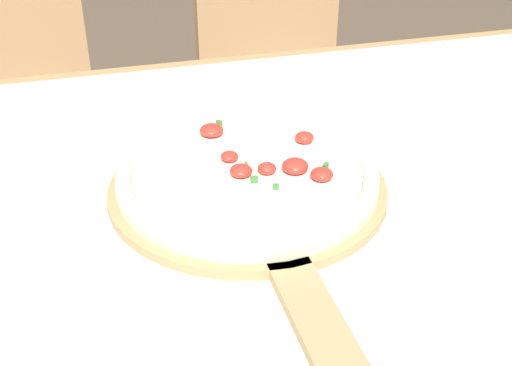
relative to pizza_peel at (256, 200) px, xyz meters
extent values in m
cube|color=#A87F51|center=(0.00, 0.00, -0.03)|extent=(1.47, 1.02, 0.03)
cylinder|color=#A87F51|center=(0.68, 0.45, -0.40)|extent=(0.06, 0.06, 0.71)
cube|color=silver|center=(0.00, 0.00, -0.01)|extent=(1.39, 0.94, 0.00)
cylinder|color=tan|center=(0.00, 0.03, 0.00)|extent=(0.34, 0.34, 0.01)
cube|color=tan|center=(0.00, -0.23, 0.00)|extent=(0.04, 0.23, 0.01)
cylinder|color=beige|center=(0.00, 0.03, 0.01)|extent=(0.31, 0.31, 0.02)
torus|color=beige|center=(0.00, 0.03, 0.02)|extent=(0.31, 0.31, 0.02)
cylinder|color=white|center=(0.00, 0.03, 0.02)|extent=(0.27, 0.27, 0.00)
ellipsoid|color=red|center=(0.02, 0.02, 0.03)|extent=(0.02, 0.02, 0.01)
ellipsoid|color=red|center=(0.09, 0.08, 0.03)|extent=(0.02, 0.02, 0.01)
ellipsoid|color=red|center=(0.08, -0.02, 0.03)|extent=(0.03, 0.03, 0.01)
ellipsoid|color=red|center=(-0.02, 0.13, 0.03)|extent=(0.03, 0.03, 0.02)
ellipsoid|color=red|center=(-0.01, 0.02, 0.03)|extent=(0.03, 0.03, 0.01)
ellipsoid|color=red|center=(0.05, 0.01, 0.03)|extent=(0.03, 0.03, 0.02)
ellipsoid|color=red|center=(-0.02, 0.06, 0.03)|extent=(0.02, 0.02, 0.01)
cube|color=#387533|center=(0.09, 0.00, 0.03)|extent=(0.01, 0.01, 0.01)
cube|color=#387533|center=(-0.01, 0.15, 0.03)|extent=(0.01, 0.01, 0.01)
cube|color=#387533|center=(0.00, -0.01, 0.03)|extent=(0.01, 0.01, 0.01)
cube|color=#387533|center=(0.02, -0.02, 0.03)|extent=(0.01, 0.01, 0.01)
cube|color=#387533|center=(0.00, 0.04, 0.03)|extent=(0.00, 0.01, 0.01)
cube|color=tan|center=(-0.33, 0.78, -0.31)|extent=(0.43, 0.43, 0.02)
cube|color=tan|center=(-0.35, 0.96, -0.07)|extent=(0.38, 0.06, 0.44)
cylinder|color=tan|center=(-0.16, 0.63, -0.53)|extent=(0.04, 0.04, 0.44)
cylinder|color=tan|center=(-0.19, 0.95, -0.53)|extent=(0.04, 0.04, 0.44)
cube|color=tan|center=(0.31, 0.78, -0.31)|extent=(0.41, 0.41, 0.02)
cube|color=tan|center=(0.30, 0.96, -0.07)|extent=(0.38, 0.05, 0.44)
cylinder|color=tan|center=(0.15, 0.61, -0.53)|extent=(0.04, 0.04, 0.44)
cylinder|color=tan|center=(0.47, 0.62, -0.53)|extent=(0.04, 0.04, 0.44)
cylinder|color=tan|center=(0.15, 0.93, -0.53)|extent=(0.04, 0.04, 0.44)
cylinder|color=tan|center=(0.46, 0.94, -0.53)|extent=(0.04, 0.04, 0.44)
camera|label=1|loc=(-0.17, -0.61, 0.41)|focal=45.00mm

